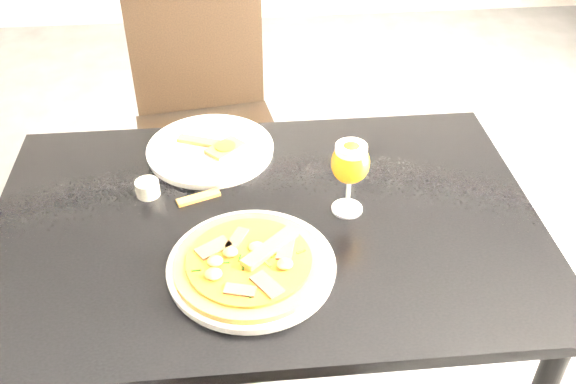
{
  "coord_description": "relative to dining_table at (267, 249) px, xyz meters",
  "views": [
    {
      "loc": [
        0.14,
        -0.99,
        1.66
      ],
      "look_at": [
        0.24,
        0.07,
        0.83
      ],
      "focal_mm": 40.0,
      "sensor_mm": 36.0,
      "label": 1
    }
  ],
  "objects": [
    {
      "name": "chair_far",
      "position": [
        -0.15,
        0.76,
        -0.12
      ],
      "size": [
        0.52,
        0.52,
        0.99
      ],
      "rotation": [
        0.0,
        0.0,
        0.15
      ],
      "color": "black",
      "rests_on": "ground"
    },
    {
      "name": "dining_table",
      "position": [
        0.0,
        0.0,
        0.0
      ],
      "size": [
        1.2,
        0.8,
        0.75
      ],
      "rotation": [
        0.0,
        0.0,
        -0.0
      ],
      "color": "black",
      "rests_on": "ground"
    },
    {
      "name": "plate_main",
      "position": [
        -0.04,
        -0.16,
        0.1
      ],
      "size": [
        0.43,
        0.43,
        0.02
      ],
      "primitive_type": "cylinder",
      "rotation": [
        0.0,
        0.0,
        0.36
      ],
      "color": "silver",
      "rests_on": "dining_table"
    },
    {
      "name": "sauce_cup",
      "position": [
        -0.26,
        0.11,
        0.11
      ],
      "size": [
        0.05,
        0.05,
        0.04
      ],
      "color": "silver",
      "rests_on": "dining_table"
    },
    {
      "name": "plate_second",
      "position": [
        -0.12,
        0.27,
        0.1
      ],
      "size": [
        0.36,
        0.36,
        0.02
      ],
      "primitive_type": "cylinder",
      "rotation": [
        0.0,
        0.0,
        -0.18
      ],
      "color": "silver",
      "rests_on": "dining_table"
    },
    {
      "name": "loose_crust",
      "position": [
        -0.15,
        0.08,
        0.09
      ],
      "size": [
        0.1,
        0.06,
        0.01
      ],
      "primitive_type": "cube",
      "rotation": [
        0.0,
        0.0,
        0.35
      ],
      "color": "#A57127",
      "rests_on": "dining_table"
    },
    {
      "name": "crust_scraps",
      "position": [
        -0.1,
        0.27,
        0.11
      ],
      "size": [
        0.17,
        0.12,
        0.01
      ],
      "rotation": [
        0.0,
        0.0,
        0.04
      ],
      "color": "#A57127",
      "rests_on": "plate_second"
    },
    {
      "name": "pizza",
      "position": [
        -0.04,
        -0.16,
        0.12
      ],
      "size": [
        0.3,
        0.3,
        0.03
      ],
      "rotation": [
        0.0,
        0.0,
        0.43
      ],
      "color": "#A57127",
      "rests_on": "plate_main"
    },
    {
      "name": "beer_glass",
      "position": [
        0.18,
        0.02,
        0.22
      ],
      "size": [
        0.08,
        0.08,
        0.17
      ],
      "color": "silver",
      "rests_on": "dining_table"
    }
  ]
}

